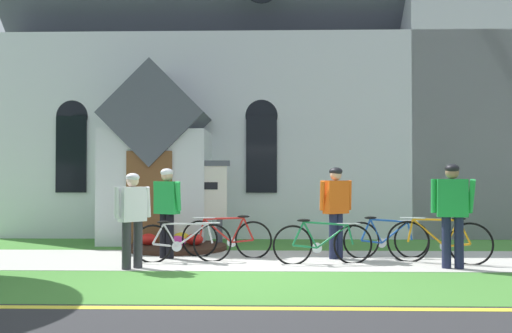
{
  "coord_description": "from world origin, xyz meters",
  "views": [
    {
      "loc": [
        0.38,
        -8.64,
        1.5
      ],
      "look_at": [
        0.08,
        3.4,
        1.76
      ],
      "focal_mm": 39.16,
      "sensor_mm": 36.0,
      "label": 1
    }
  ],
  "objects": [
    {
      "name": "ground",
      "position": [
        0.0,
        4.0,
        0.0
      ],
      "size": [
        140.0,
        140.0,
        0.0
      ],
      "primitive_type": "plane",
      "color": "#2B2B2D"
    },
    {
      "name": "sidewalk_slab",
      "position": [
        0.17,
        1.63,
        0.01
      ],
      "size": [
        32.0,
        2.58,
        0.01
      ],
      "primitive_type": "cube",
      "color": "#B7B5AD",
      "rests_on": "ground"
    },
    {
      "name": "grass_verge",
      "position": [
        0.17,
        -0.85,
        0.0
      ],
      "size": [
        32.0,
        2.38,
        0.01
      ],
      "primitive_type": "cube",
      "color": "#427F33",
      "rests_on": "ground"
    },
    {
      "name": "church_lawn",
      "position": [
        0.17,
        4.02,
        0.0
      ],
      "size": [
        24.0,
        2.2,
        0.01
      ],
      "primitive_type": "cube",
      "color": "#427F33",
      "rests_on": "ground"
    },
    {
      "name": "curb_paint_stripe",
      "position": [
        0.17,
        -2.19,
        0.0
      ],
      "size": [
        28.0,
        0.16,
        0.01
      ],
      "primitive_type": "cube",
      "color": "yellow",
      "rests_on": "ground"
    },
    {
      "name": "church_building",
      "position": [
        0.6,
        9.59,
        4.85
      ],
      "size": [
        14.02,
        11.42,
        13.52
      ],
      "color": "silver",
      "rests_on": "ground"
    },
    {
      "name": "church_sign",
      "position": [
        -1.57,
        3.61,
        1.22
      ],
      "size": [
        2.13,
        0.13,
        1.89
      ],
      "color": "#474C56",
      "rests_on": "ground"
    },
    {
      "name": "flower_bed",
      "position": [
        -1.58,
        3.04,
        0.09
      ],
      "size": [
        2.09,
        2.09,
        0.34
      ],
      "color": "#382319",
      "rests_on": "ground"
    },
    {
      "name": "bicycle_orange",
      "position": [
        -0.44,
        1.96,
        0.37
      ],
      "size": [
        1.75,
        0.3,
        0.83
      ],
      "color": "black",
      "rests_on": "ground"
    },
    {
      "name": "bicycle_red",
      "position": [
        1.3,
        1.18,
        0.37
      ],
      "size": [
        1.77,
        0.27,
        0.81
      ],
      "color": "black",
      "rests_on": "ground"
    },
    {
      "name": "bicycle_silver",
      "position": [
        2.57,
        1.95,
        0.36
      ],
      "size": [
        1.68,
        0.26,
        0.8
      ],
      "color": "black",
      "rests_on": "ground"
    },
    {
      "name": "bicycle_green",
      "position": [
        -1.19,
        1.34,
        0.36
      ],
      "size": [
        1.75,
        0.29,
        0.76
      ],
      "color": "black",
      "rests_on": "ground"
    },
    {
      "name": "bicycle_yellow",
      "position": [
        3.37,
        1.3,
        0.39
      ],
      "size": [
        1.72,
        0.61,
        0.84
      ],
      "color": "black",
      "rests_on": "ground"
    },
    {
      "name": "cyclist_in_blue_jersey",
      "position": [
        3.41,
        0.7,
        1.03
      ],
      "size": [
        0.65,
        0.37,
        1.74
      ],
      "color": "#191E38",
      "rests_on": "ground"
    },
    {
      "name": "cyclist_in_white_jersey",
      "position": [
        -1.55,
        1.76,
        0.99
      ],
      "size": [
        0.57,
        0.52,
        1.69
      ],
      "color": "black",
      "rests_on": "ground"
    },
    {
      "name": "cyclist_in_orange_jersey",
      "position": [
        1.61,
        1.79,
        1.01
      ],
      "size": [
        0.62,
        0.45,
        1.71
      ],
      "color": "#191E38",
      "rests_on": "ground"
    },
    {
      "name": "cyclist_in_green_jersey",
      "position": [
        -1.9,
        0.55,
        0.92
      ],
      "size": [
        0.52,
        0.5,
        1.59
      ],
      "color": "#2D2D33",
      "rests_on": "ground"
    },
    {
      "name": "roadside_conifer",
      "position": [
        7.35,
        9.72,
        4.86
      ],
      "size": [
        4.29,
        4.29,
        7.26
      ],
      "color": "#3D2D1E",
      "rests_on": "ground"
    }
  ]
}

